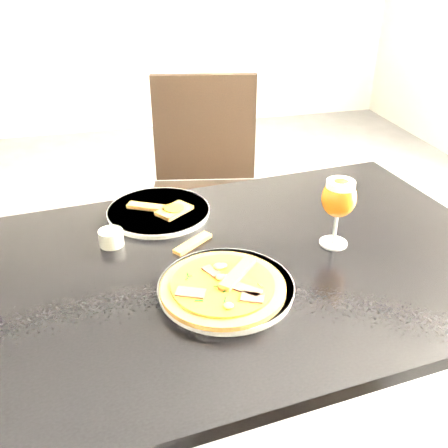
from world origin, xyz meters
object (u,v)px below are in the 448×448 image
object	(u,v)px
chair_far	(206,188)
pizza	(223,286)
dining_table	(248,291)
beer_glass	(339,198)

from	to	relation	value
chair_far	pizza	size ratio (longest dim) A/B	3.68
dining_table	chair_far	world-z (taller)	chair_far
pizza	chair_far	bearing A→B (deg)	79.72
pizza	beer_glass	size ratio (longest dim) A/B	1.52
beer_glass	dining_table	bearing A→B (deg)	-176.19
dining_table	beer_glass	distance (m)	0.30
chair_far	pizza	world-z (taller)	chair_far
pizza	beer_glass	xyz separation A→B (m)	(0.30, 0.13, 0.10)
dining_table	beer_glass	world-z (taller)	beer_glass
dining_table	pizza	size ratio (longest dim) A/B	4.99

